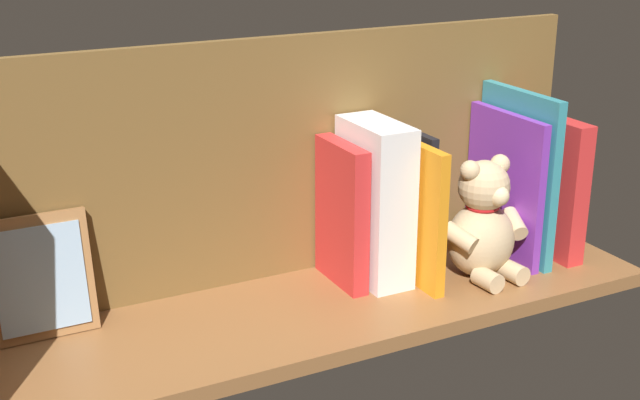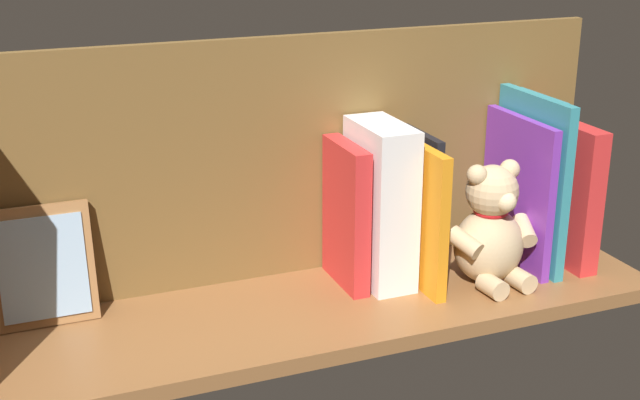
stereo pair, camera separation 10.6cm
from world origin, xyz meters
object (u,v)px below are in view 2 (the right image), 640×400
at_px(book_0, 559,190).
at_px(picture_frame_leaning, 42,266).
at_px(teddy_bear, 491,230).
at_px(dictionary_thick_white, 380,204).

xyz_separation_m(book_0, picture_frame_leaning, (0.78, -0.06, -0.03)).
bearing_deg(book_0, picture_frame_leaning, -4.78).
bearing_deg(picture_frame_leaning, teddy_bear, 170.02).
distance_m(book_0, picture_frame_leaning, 0.78).
bearing_deg(picture_frame_leaning, book_0, 175.22).
xyz_separation_m(book_0, dictionary_thick_white, (0.30, -0.02, 0.01)).
bearing_deg(book_0, dictionary_thick_white, -4.18).
relative_size(dictionary_thick_white, picture_frame_leaning, 1.48).
relative_size(book_0, dictionary_thick_white, 0.92).
xyz_separation_m(teddy_bear, picture_frame_leaning, (0.63, -0.11, -0.00)).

